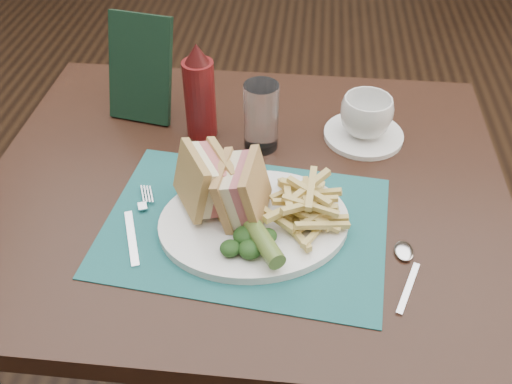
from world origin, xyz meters
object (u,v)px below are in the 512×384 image
Objects in this scene: placemat at (245,225)px; coffee_cup at (366,116)px; check_presenter at (140,69)px; table_main at (247,313)px; saucer at (363,135)px; sandwich_half_a at (191,183)px; sandwich_half_b at (229,188)px; drinking_glass at (261,117)px; plate at (254,222)px; ketchup_bottle at (199,91)px.

coffee_cup is (0.20, 0.26, 0.05)m from placemat.
coffee_cup is at bearing 5.21° from check_presenter.
saucer is at bearing 35.98° from table_main.
sandwich_half_a and sandwich_half_b have the same top height.
sandwich_half_a is at bearing -114.29° from drinking_glass.
table_main is 0.46m from sandwich_half_a.
ketchup_bottle is at bearing 103.58° from plate.
sandwich_half_b is at bearing -131.49° from saucer.
drinking_glass is (-0.19, -0.05, 0.06)m from saucer.
drinking_glass is 0.64× the size of check_presenter.
sandwich_half_b is at bearing -96.83° from table_main.
coffee_cup is 0.44m from check_presenter.
sandwich_half_a is (-0.10, 0.02, 0.06)m from plate.
placemat is 0.07m from sandwich_half_b.
saucer is 0.32m from ketchup_bottle.
sandwich_half_a is 1.00× the size of sandwich_half_b.
sandwich_half_b reaches higher than table_main.
placemat is at bearing -18.97° from sandwich_half_b.
check_presenter is at bearing 139.15° from table_main.
coffee_cup reaches higher than plate.
drinking_glass reaches higher than sandwich_half_a.
drinking_glass is at bearing -166.01° from coffee_cup.
ketchup_bottle is (-0.03, 0.23, 0.02)m from sandwich_half_a.
sandwich_half_a is (-0.08, 0.02, 0.07)m from placemat.
placemat reaches higher than table_main.
drinking_glass is at bearing 86.62° from sandwich_half_b.
sandwich_half_b is 0.68× the size of saucer.
check_presenter reaches higher than saucer.
table_main is 4.41× the size of check_presenter.
coffee_cup is 0.52× the size of ketchup_bottle.
saucer is at bearing 0.00° from coffee_cup.
sandwich_half_a is 0.78× the size of drinking_glass.
placemat is 0.11m from sandwich_half_a.
check_presenter is at bearing 128.02° from placemat.
check_presenter reaches higher than sandwich_half_b.
sandwich_half_b reaches higher than placemat.
placemat is 4.35× the size of sandwich_half_b.
table_main is 9.33× the size of coffee_cup.
coffee_cup is (0.21, 0.15, 0.42)m from table_main.
sandwich_half_a reaches higher than plate.
drinking_glass is (-0.01, 0.21, 0.06)m from plate.
plate is 2.96× the size of sandwich_half_b.
sandwich_half_b is 1.05× the size of coffee_cup.
ketchup_bottle is (-0.10, 0.14, 0.47)m from table_main.
sandwich_half_b is 0.54× the size of ketchup_bottle.
sandwich_half_a is 0.32m from check_presenter.
sandwich_half_b is (-0.01, -0.10, 0.44)m from table_main.
sandwich_half_b reaches higher than plate.
ketchup_bottle reaches higher than plate.
sandwich_half_a is 0.37m from coffee_cup.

